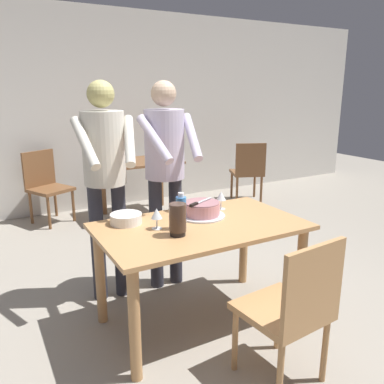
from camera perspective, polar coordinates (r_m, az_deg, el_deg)
name	(u,v)px	position (r m, az deg, el deg)	size (l,w,h in m)	color
ground_plane	(200,320)	(3.06, 1.20, -18.05)	(14.00, 14.00, 0.00)	gray
back_wall	(80,112)	(5.62, -15.91, 11.14)	(10.00, 0.12, 2.70)	beige
main_dining_table	(201,241)	(2.77, 1.27, -7.08)	(1.41, 0.83, 0.75)	tan
cake_on_platter	(202,210)	(2.87, 1.45, -2.57)	(0.34, 0.34, 0.11)	silver
cake_knife	(196,203)	(2.80, 0.64, -1.67)	(0.25, 0.14, 0.02)	silver
plate_stack	(126,219)	(2.77, -9.54, -3.82)	(0.22, 0.22, 0.07)	white
wine_glass_near	(157,214)	(2.62, -5.15, -3.22)	(0.08, 0.08, 0.14)	silver
wine_glass_far	(221,196)	(3.04, 4.24, -0.64)	(0.08, 0.08, 0.14)	silver
water_bottle	(181,212)	(2.61, -1.59, -2.97)	(0.07, 0.07, 0.25)	#387AC6
hurricane_lamp	(178,219)	(2.49, -2.09, -3.99)	(0.11, 0.11, 0.21)	black
person_cutting_cake	(165,163)	(3.19, -3.90, 4.24)	(0.47, 0.56, 1.72)	#2D2D38
person_standing_beside	(105,168)	(3.05, -12.48, 3.42)	(0.46, 0.57, 1.72)	#2D2D38
chair_near_side	(292,307)	(2.33, 14.32, -15.85)	(0.48, 0.48, 0.90)	tan
background_table	(140,173)	(5.23, -7.56, 2.76)	(1.00, 0.70, 0.74)	brown
background_chair_0	(248,170)	(5.87, 8.12, 3.22)	(0.57, 0.57, 0.90)	brown
background_chair_1	(46,184)	(5.27, -20.35, 1.10)	(0.59, 0.59, 0.90)	brown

